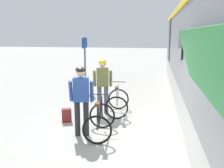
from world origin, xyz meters
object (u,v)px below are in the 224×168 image
at_px(water_bottle_near_the_bikes, 127,116).
at_px(bicycle_near_silver, 118,102).
at_px(platform_sign_post, 85,55).
at_px(bicycle_far_black, 100,121).
at_px(cyclist_far_in_blue, 81,95).
at_px(backpack_on_platform, 67,115).
at_px(cyclist_near_in_olive, 103,81).

bearing_deg(water_bottle_near_the_bikes, bicycle_near_silver, 125.21).
bearing_deg(platform_sign_post, bicycle_far_black, -70.06).
xyz_separation_m(cyclist_far_in_blue, platform_sign_post, (-1.32, 4.92, 0.57)).
distance_m(bicycle_near_silver, bicycle_far_black, 1.83).
bearing_deg(platform_sign_post, cyclist_far_in_blue, -75.02).
distance_m(cyclist_far_in_blue, bicycle_near_silver, 2.07).
relative_size(cyclist_far_in_blue, backpack_on_platform, 4.40).
bearing_deg(backpack_on_platform, platform_sign_post, 76.59).
bearing_deg(backpack_on_platform, bicycle_near_silver, 14.69).
height_order(backpack_on_platform, platform_sign_post, platform_sign_post).
xyz_separation_m(cyclist_near_in_olive, bicycle_near_silver, (0.48, 0.01, -0.65)).
height_order(cyclist_far_in_blue, bicycle_far_black, cyclist_far_in_blue).
distance_m(backpack_on_platform, water_bottle_near_the_bikes, 1.78).
bearing_deg(cyclist_far_in_blue, bicycle_near_silver, 71.48).
bearing_deg(bicycle_far_black, water_bottle_near_the_bikes, 68.24).
xyz_separation_m(bicycle_far_black, water_bottle_near_the_bikes, (0.53, 1.32, -0.30)).
bearing_deg(bicycle_far_black, cyclist_far_in_blue, -174.82).
xyz_separation_m(cyclist_far_in_blue, water_bottle_near_the_bikes, (0.98, 1.36, -0.95)).
bearing_deg(bicycle_far_black, cyclist_near_in_olive, 99.70).
distance_m(backpack_on_platform, platform_sign_post, 4.33).
distance_m(cyclist_near_in_olive, cyclist_far_in_blue, 1.86).
relative_size(bicycle_far_black, water_bottle_near_the_bikes, 5.44).
xyz_separation_m(bicycle_near_silver, backpack_on_platform, (-1.36, -1.00, -0.20)).
height_order(bicycle_near_silver, backpack_on_platform, bicycle_near_silver).
bearing_deg(water_bottle_near_the_bikes, cyclist_far_in_blue, -125.76).
bearing_deg(bicycle_near_silver, backpack_on_platform, -143.67).
xyz_separation_m(cyclist_far_in_blue, bicycle_near_silver, (0.63, 1.87, -0.65)).
xyz_separation_m(cyclist_near_in_olive, backpack_on_platform, (-0.87, -0.98, -0.85)).
xyz_separation_m(bicycle_near_silver, water_bottle_near_the_bikes, (0.36, -0.50, -0.30)).
bearing_deg(bicycle_far_black, platform_sign_post, 109.94).
relative_size(cyclist_far_in_blue, platform_sign_post, 0.73).
height_order(bicycle_far_black, water_bottle_near_the_bikes, bicycle_far_black).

